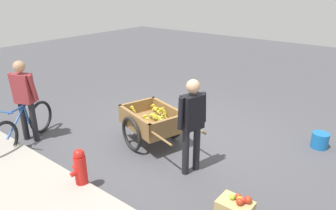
% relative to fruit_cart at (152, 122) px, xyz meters
% --- Properties ---
extents(ground_plane, '(24.00, 24.00, 0.00)m').
position_rel_fruit_cart_xyz_m(ground_plane, '(-0.32, -0.39, -0.44)').
color(ground_plane, '#47474C').
extents(fruit_cart, '(1.80, 1.20, 0.74)m').
position_rel_fruit_cart_xyz_m(fruit_cart, '(0.00, 0.00, 0.00)').
color(fruit_cart, olive).
rests_on(fruit_cart, ground).
extents(vendor_person, '(0.29, 0.53, 1.54)m').
position_rel_fruit_cart_xyz_m(vendor_person, '(-1.10, 0.33, 0.47)').
color(vendor_person, black).
rests_on(vendor_person, ground).
extents(bicycle, '(0.74, 1.55, 0.85)m').
position_rel_fruit_cart_xyz_m(bicycle, '(1.87, 1.48, -0.09)').
color(bicycle, black).
rests_on(bicycle, ground).
extents(cyclist_person, '(0.49, 0.32, 1.56)m').
position_rel_fruit_cart_xyz_m(cyclist_person, '(1.93, 1.34, 0.49)').
color(cyclist_person, black).
rests_on(cyclist_person, ground).
extents(fire_hydrant, '(0.25, 0.25, 0.67)m').
position_rel_fruit_cart_xyz_m(fire_hydrant, '(-0.12, 1.71, -0.11)').
color(fire_hydrant, red).
rests_on(fire_hydrant, ground).
extents(plastic_bucket, '(0.30, 0.30, 0.29)m').
position_rel_fruit_cart_xyz_m(plastic_bucket, '(-2.52, -1.78, -0.30)').
color(plastic_bucket, '#1966B2').
rests_on(plastic_bucket, ground).
extents(apple_crate, '(0.44, 0.32, 0.32)m').
position_rel_fruit_cart_xyz_m(apple_crate, '(-2.14, 0.83, -0.31)').
color(apple_crate, tan).
rests_on(apple_crate, ground).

